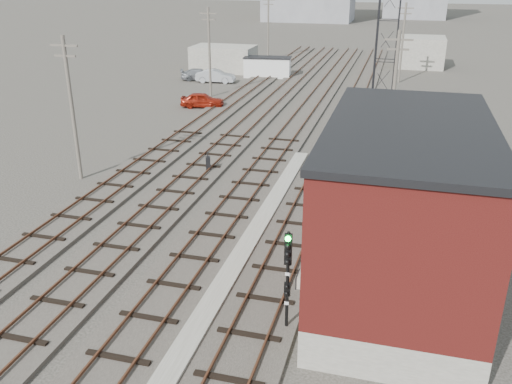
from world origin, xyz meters
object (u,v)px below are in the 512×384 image
at_px(site_trailer, 267,67).
at_px(car_grey, 200,74).
at_px(signal_mast, 288,274).
at_px(car_silver, 216,76).
at_px(car_red, 202,100).
at_px(switch_stand, 208,164).

xyz_separation_m(site_trailer, car_grey, (-7.38, -4.13, -0.56)).
height_order(signal_mast, car_silver, signal_mast).
height_order(signal_mast, car_grey, signal_mast).
height_order(signal_mast, car_red, signal_mast).
bearing_deg(car_red, car_grey, 9.19).
distance_m(signal_mast, car_grey, 49.75).
height_order(switch_stand, site_trailer, site_trailer).
xyz_separation_m(signal_mast, site_trailer, (-13.12, 49.42, -1.20)).
bearing_deg(switch_stand, car_silver, 87.71).
relative_size(site_trailer, car_silver, 1.31).
relative_size(signal_mast, car_silver, 0.89).
xyz_separation_m(signal_mast, switch_stand, (-8.62, 15.29, -1.82)).
height_order(switch_stand, car_silver, car_silver).
height_order(signal_mast, site_trailer, signal_mast).
bearing_deg(signal_mast, site_trailer, 104.87).
relative_size(switch_stand, car_red, 0.31).
bearing_deg(site_trailer, signal_mast, -82.17).
bearing_deg(switch_stand, site_trailer, 77.02).
distance_m(car_red, car_grey, 13.91).
bearing_deg(car_silver, car_grey, 62.57).
distance_m(car_red, car_silver, 12.32).
distance_m(switch_stand, car_silver, 30.60).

